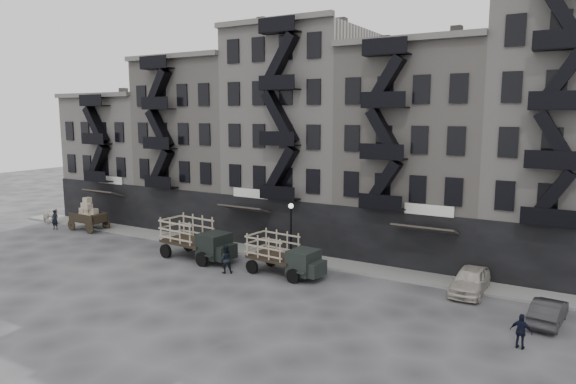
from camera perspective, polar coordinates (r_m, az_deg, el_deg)
The scene contains 16 objects.
ground at distance 36.22m, azimuth -5.92°, elevation -8.15°, with size 140.00×140.00×0.00m, color #38383A.
sidewalk at distance 39.16m, azimuth -2.65°, elevation -6.71°, with size 55.00×2.50×0.15m, color slate.
building_west at distance 55.61m, azimuth -16.72°, elevation 3.72°, with size 10.00×11.35×13.20m.
building_midwest at distance 48.66m, azimuth -8.71°, elevation 5.10°, with size 10.00×11.35×16.20m.
building_center at distance 43.01m, azimuth 1.71°, elevation 6.07°, with size 10.00×11.35×18.20m.
building_mideast at distance 39.27m, azimuth 14.64°, elevation 4.08°, with size 10.00×11.35×16.20m.
lamp_post at distance 36.03m, azimuth 0.33°, elevation -3.62°, with size 0.36×0.36×4.28m.
horse at distance 53.84m, azimuth -24.91°, elevation -2.45°, with size 0.89×1.94×1.64m, color beige.
wagon at distance 49.84m, azimuth -21.39°, elevation -2.06°, with size 3.52×1.94×2.95m.
stake_truck_west at distance 37.81m, azimuth -10.14°, elevation -4.85°, with size 6.12×2.93×2.98m.
stake_truck_east at distance 33.66m, azimuth -0.48°, elevation -6.71°, with size 5.49×2.65×2.67m.
car_east at distance 32.42m, azimuth 19.57°, elevation -9.23°, with size 1.81×4.49×1.53m, color #B8B1A5.
car_far at distance 29.52m, azimuth 26.94°, elevation -11.74°, with size 1.34×3.85×1.27m, color black.
pedestrian_west at distance 51.47m, azimuth -24.48°, elevation -2.82°, with size 0.65×0.43×1.79m, color black.
pedestrian_mid at distance 34.43m, azimuth -6.95°, elevation -7.39°, with size 0.94×0.73×1.92m, color black.
policeman at distance 25.99m, azimuth 24.48°, elevation -13.93°, with size 0.95×0.39×1.62m, color black.
Camera 1 is at (20.65, -27.85, 10.46)m, focal length 32.00 mm.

